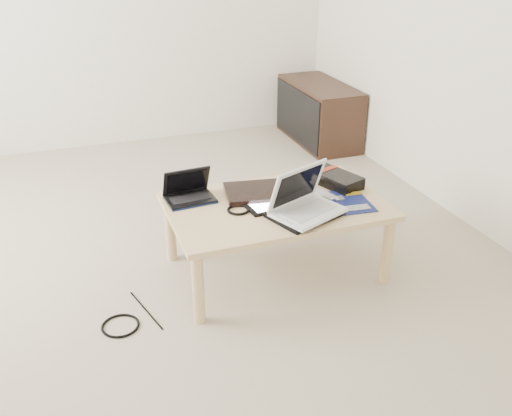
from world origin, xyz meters
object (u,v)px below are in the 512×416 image
object	(u,v)px
gpu_box	(334,179)
netbook	(189,193)
coffee_table	(276,212)
media_cabinet	(318,113)
white_laptop	(305,203)

from	to	relation	value
gpu_box	netbook	bearing A→B (deg)	174.23
coffee_table	media_cabinet	world-z (taller)	media_cabinet
netbook	gpu_box	xyz separation A→B (m)	(0.80, -0.08, -0.00)
media_cabinet	gpu_box	distance (m)	1.85
netbook	coffee_table	bearing A→B (deg)	-26.02
media_cabinet	white_laptop	size ratio (longest dim) A/B	2.26
media_cabinet	white_laptop	distance (m)	2.25
white_laptop	netbook	bearing A→B (deg)	142.74
coffee_table	netbook	distance (m)	0.46
netbook	gpu_box	size ratio (longest dim) A/B	0.75
media_cabinet	netbook	bearing A→B (deg)	-133.26
netbook	media_cabinet	bearing A→B (deg)	46.74
coffee_table	gpu_box	bearing A→B (deg)	16.69
coffee_table	gpu_box	xyz separation A→B (m)	(0.39, 0.12, 0.08)
netbook	white_laptop	world-z (taller)	white_laptop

